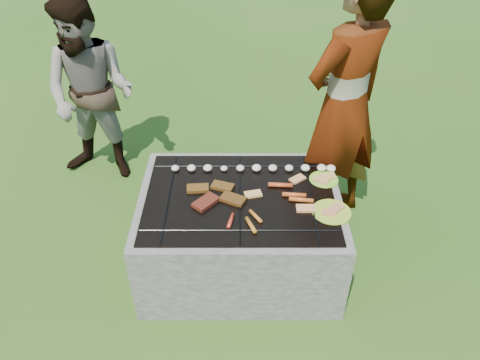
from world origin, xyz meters
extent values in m
plane|color=#234C13|center=(0.00, 0.00, 0.00)|extent=(60.00, 60.00, 0.00)
cube|color=gray|center=(0.00, 0.41, 0.30)|extent=(1.30, 0.18, 0.60)
cube|color=gray|center=(0.00, -0.41, 0.30)|extent=(1.30, 0.18, 0.60)
cube|color=#9E978C|center=(-0.56, 0.00, 0.30)|extent=(0.18, 0.64, 0.60)
cube|color=gray|center=(0.56, 0.00, 0.30)|extent=(0.18, 0.64, 0.60)
cube|color=black|center=(0.00, 0.00, 0.24)|extent=(0.94, 0.64, 0.48)
sphere|color=#FF5914|center=(0.00, 0.00, 0.46)|extent=(0.10, 0.10, 0.10)
cube|color=black|center=(0.00, 0.00, 0.61)|extent=(1.20, 0.90, 0.01)
cylinder|color=black|center=(-0.45, 0.00, 0.61)|extent=(0.01, 0.88, 0.01)
cylinder|color=black|center=(0.00, 0.00, 0.61)|extent=(0.01, 0.88, 0.01)
cylinder|color=black|center=(0.45, 0.00, 0.61)|extent=(0.01, 0.88, 0.01)
cylinder|color=black|center=(0.00, -0.32, 0.61)|extent=(1.18, 0.01, 0.01)
cylinder|color=black|center=(0.00, 0.32, 0.61)|extent=(1.18, 0.01, 0.01)
ellipsoid|color=beige|center=(-0.44, 0.27, 0.63)|extent=(0.05, 0.05, 0.04)
ellipsoid|color=#F4E4CE|center=(-0.33, 0.27, 0.63)|extent=(0.06, 0.06, 0.04)
ellipsoid|color=silver|center=(-0.22, 0.27, 0.63)|extent=(0.06, 0.06, 0.04)
ellipsoid|color=beige|center=(-0.11, 0.27, 0.63)|extent=(0.05, 0.05, 0.03)
ellipsoid|color=beige|center=(0.00, 0.27, 0.63)|extent=(0.06, 0.06, 0.04)
ellipsoid|color=white|center=(0.11, 0.27, 0.63)|extent=(0.06, 0.06, 0.04)
ellipsoid|color=beige|center=(0.22, 0.27, 0.63)|extent=(0.06, 0.06, 0.04)
ellipsoid|color=beige|center=(0.34, 0.27, 0.63)|extent=(0.06, 0.06, 0.04)
ellipsoid|color=white|center=(0.45, 0.27, 0.63)|extent=(0.06, 0.06, 0.04)
ellipsoid|color=beige|center=(0.56, 0.27, 0.63)|extent=(0.06, 0.06, 0.04)
ellipsoid|color=beige|center=(0.62, 0.27, 0.63)|extent=(0.06, 0.06, 0.04)
cube|color=#8E5D19|center=(-0.27, 0.06, 0.62)|extent=(0.15, 0.09, 0.02)
cube|color=brown|center=(-0.11, 0.08, 0.62)|extent=(0.16, 0.12, 0.02)
cube|color=maroon|center=(-0.21, -0.08, 0.62)|extent=(0.18, 0.19, 0.02)
cube|color=brown|center=(-0.04, -0.05, 0.62)|extent=(0.18, 0.15, 0.02)
cylinder|color=#E24725|center=(0.26, 0.09, 0.63)|extent=(0.16, 0.04, 0.03)
cylinder|color=#D84C23|center=(0.34, -0.01, 0.63)|extent=(0.15, 0.04, 0.03)
cylinder|color=orange|center=(0.38, -0.06, 0.63)|extent=(0.16, 0.05, 0.03)
cylinder|color=orange|center=(0.09, -0.21, 0.62)|extent=(0.08, 0.12, 0.02)
cylinder|color=red|center=(-0.06, -0.25, 0.62)|extent=(0.05, 0.13, 0.02)
cylinder|color=#C2801F|center=(0.06, -0.29, 0.62)|extent=(0.07, 0.13, 0.02)
cube|color=#E6D275|center=(0.08, 0.01, 0.62)|extent=(0.12, 0.09, 0.01)
cube|color=#E7AC76|center=(0.40, -0.13, 0.62)|extent=(0.11, 0.07, 0.02)
cube|color=#EAAE78|center=(0.38, 0.17, 0.62)|extent=(0.12, 0.11, 0.01)
cylinder|color=#AECD31|center=(0.56, 0.17, 0.61)|extent=(0.24, 0.24, 0.01)
cube|color=tan|center=(0.54, 0.15, 0.62)|extent=(0.12, 0.10, 0.02)
cube|color=tan|center=(0.59, 0.19, 0.62)|extent=(0.11, 0.08, 0.02)
cylinder|color=#CDD633|center=(0.56, -0.16, 0.61)|extent=(0.31, 0.31, 0.02)
cube|color=tan|center=(0.54, -0.18, 0.62)|extent=(0.09, 0.07, 0.01)
cube|color=tan|center=(0.59, -0.14, 0.62)|extent=(0.12, 0.11, 0.02)
imported|color=gray|center=(0.72, 0.56, 0.95)|extent=(0.83, 0.77, 1.91)
imported|color=gray|center=(-1.19, 1.09, 0.77)|extent=(0.86, 0.74, 1.55)
camera|label=1|loc=(0.00, -2.31, 2.51)|focal=35.00mm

